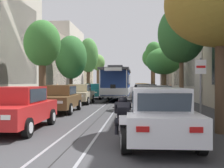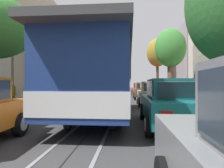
# 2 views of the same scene
# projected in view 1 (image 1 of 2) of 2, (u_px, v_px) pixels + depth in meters

# --- Properties ---
(ground_plane) EXTENTS (160.00, 160.00, 0.00)m
(ground_plane) POSITION_uv_depth(u_px,v_px,m) (117.00, 100.00, 26.97)
(ground_plane) COLOR #38383A
(trolley_track_rails) EXTENTS (1.14, 60.38, 0.01)m
(trolley_track_rails) POSITION_uv_depth(u_px,v_px,m) (119.00, 98.00, 30.19)
(trolley_track_rails) COLOR gray
(trolley_track_rails) RESTS_ON ground
(building_facade_left) EXTENTS (5.68, 52.08, 10.72)m
(building_facade_left) POSITION_uv_depth(u_px,v_px,m) (35.00, 58.00, 30.47)
(building_facade_left) COLOR gray
(building_facade_left) RESTS_ON ground
(building_facade_right) EXTENTS (4.88, 52.08, 10.50)m
(building_facade_right) POSITION_uv_depth(u_px,v_px,m) (208.00, 55.00, 27.64)
(building_facade_right) COLOR #BCAD93
(building_facade_right) RESTS_ON ground
(parked_car_red_near_left) EXTENTS (2.09, 4.40, 1.58)m
(parked_car_red_near_left) POSITION_uv_depth(u_px,v_px,m) (18.00, 108.00, 9.82)
(parked_car_red_near_left) COLOR red
(parked_car_red_near_left) RESTS_ON ground
(parked_car_brown_second_left) EXTENTS (2.08, 4.40, 1.58)m
(parked_car_brown_second_left) POSITION_uv_depth(u_px,v_px,m) (60.00, 98.00, 15.64)
(parked_car_brown_second_left) COLOR brown
(parked_car_brown_second_left) RESTS_ON ground
(parked_car_beige_mid_left) EXTENTS (2.00, 4.36, 1.58)m
(parked_car_beige_mid_left) POSITION_uv_depth(u_px,v_px,m) (80.00, 94.00, 21.88)
(parked_car_beige_mid_left) COLOR #C1B28E
(parked_car_beige_mid_left) RESTS_ON ground
(parked_car_teal_fourth_left) EXTENTS (2.02, 4.37, 1.58)m
(parked_car_teal_fourth_left) POSITION_uv_depth(u_px,v_px,m) (94.00, 91.00, 28.43)
(parked_car_teal_fourth_left) COLOR #196B70
(parked_car_teal_fourth_left) RESTS_ON ground
(parked_car_grey_fifth_left) EXTENTS (2.02, 4.37, 1.58)m
(parked_car_grey_fifth_left) POSITION_uv_depth(u_px,v_px,m) (102.00, 90.00, 34.37)
(parked_car_grey_fifth_left) COLOR slate
(parked_car_grey_fifth_left) RESTS_ON ground
(parked_car_white_near_right) EXTENTS (2.06, 4.39, 1.58)m
(parked_car_white_near_right) POSITION_uv_depth(u_px,v_px,m) (158.00, 115.00, 7.78)
(parked_car_white_near_right) COLOR silver
(parked_car_white_near_right) RESTS_ON ground
(parked_car_grey_second_right) EXTENTS (2.08, 4.39, 1.58)m
(parked_car_grey_second_right) POSITION_uv_depth(u_px,v_px,m) (153.00, 102.00, 12.99)
(parked_car_grey_second_right) COLOR slate
(parked_car_grey_second_right) RESTS_ON ground
(parked_car_black_mid_right) EXTENTS (2.01, 4.36, 1.58)m
(parked_car_black_mid_right) POSITION_uv_depth(u_px,v_px,m) (145.00, 95.00, 19.21)
(parked_car_black_mid_right) COLOR black
(parked_car_black_mid_right) RESTS_ON ground
(parked_car_silver_fourth_right) EXTENTS (2.14, 4.42, 1.58)m
(parked_car_silver_fourth_right) POSITION_uv_depth(u_px,v_px,m) (144.00, 92.00, 24.75)
(parked_car_silver_fourth_right) COLOR #B7B7BC
(parked_car_silver_fourth_right) RESTS_ON ground
(parked_car_orange_fifth_right) EXTENTS (2.09, 4.40, 1.58)m
(parked_car_orange_fifth_right) POSITION_uv_depth(u_px,v_px,m) (142.00, 90.00, 30.79)
(parked_car_orange_fifth_right) COLOR orange
(parked_car_orange_fifth_right) RESTS_ON ground
(parked_car_yellow_sixth_right) EXTENTS (2.08, 4.40, 1.58)m
(parked_car_yellow_sixth_right) POSITION_uv_depth(u_px,v_px,m) (141.00, 89.00, 36.81)
(parked_car_yellow_sixth_right) COLOR gold
(parked_car_yellow_sixth_right) RESTS_ON ground
(parked_car_maroon_far_right) EXTENTS (2.11, 4.41, 1.58)m
(parked_car_maroon_far_right) POSITION_uv_depth(u_px,v_px,m) (140.00, 88.00, 43.12)
(parked_car_maroon_far_right) COLOR maroon
(parked_car_maroon_far_right) RESTS_ON ground
(street_tree_kerb_left_second) EXTENTS (2.54, 2.08, 6.02)m
(street_tree_kerb_left_second) POSITION_uv_depth(u_px,v_px,m) (42.00, 45.00, 18.45)
(street_tree_kerb_left_second) COLOR brown
(street_tree_kerb_left_second) RESTS_ON ground
(street_tree_kerb_left_mid) EXTENTS (3.26, 3.44, 6.57)m
(street_tree_kerb_left_mid) POSITION_uv_depth(u_px,v_px,m) (71.00, 57.00, 27.93)
(street_tree_kerb_left_mid) COLOR #4C3826
(street_tree_kerb_left_mid) RESTS_ON ground
(street_tree_kerb_left_fourth) EXTENTS (2.69, 2.15, 7.73)m
(street_tree_kerb_left_fourth) POSITION_uv_depth(u_px,v_px,m) (88.00, 56.00, 36.52)
(street_tree_kerb_left_fourth) COLOR brown
(street_tree_kerb_left_fourth) RESTS_ON ground
(street_tree_kerb_left_far) EXTENTS (2.30, 2.03, 6.48)m
(street_tree_kerb_left_far) POSITION_uv_depth(u_px,v_px,m) (98.00, 64.00, 45.82)
(street_tree_kerb_left_far) COLOR brown
(street_tree_kerb_left_far) RESTS_ON ground
(street_tree_kerb_right_near) EXTENTS (3.90, 3.93, 5.95)m
(street_tree_kerb_right_near) POSITION_uv_depth(u_px,v_px,m) (222.00, 4.00, 9.15)
(street_tree_kerb_right_near) COLOR #4C3826
(street_tree_kerb_right_near) RESTS_ON ground
(street_tree_kerb_right_second) EXTENTS (3.16, 3.05, 6.95)m
(street_tree_kerb_right_second) POSITION_uv_depth(u_px,v_px,m) (182.00, 34.00, 17.95)
(street_tree_kerb_right_second) COLOR brown
(street_tree_kerb_right_second) RESTS_ON ground
(street_tree_kerb_right_mid) EXTENTS (3.50, 3.39, 5.15)m
(street_tree_kerb_right_mid) POSITION_uv_depth(u_px,v_px,m) (164.00, 62.00, 26.53)
(street_tree_kerb_right_mid) COLOR brown
(street_tree_kerb_right_mid) RESTS_ON ground
(street_tree_kerb_right_fourth) EXTENTS (2.34, 2.01, 7.20)m
(street_tree_kerb_right_fourth) POSITION_uv_depth(u_px,v_px,m) (154.00, 53.00, 36.16)
(street_tree_kerb_right_fourth) COLOR brown
(street_tree_kerb_right_fourth) RESTS_ON ground
(street_tree_kerb_right_far) EXTENTS (3.30, 3.30, 7.53)m
(street_tree_kerb_right_far) POSITION_uv_depth(u_px,v_px,m) (152.00, 58.00, 45.03)
(street_tree_kerb_right_far) COLOR brown
(street_tree_kerb_right_far) RESTS_ON ground
(cable_car_trolley) EXTENTS (2.60, 9.14, 3.28)m
(cable_car_trolley) POSITION_uv_depth(u_px,v_px,m) (117.00, 83.00, 26.76)
(cable_car_trolley) COLOR navy
(cable_car_trolley) RESTS_ON ground
(motorcycle_with_rider) EXTENTS (0.59, 1.99, 1.37)m
(motorcycle_with_rider) POSITION_uv_depth(u_px,v_px,m) (123.00, 123.00, 7.22)
(motorcycle_with_rider) COLOR black
(motorcycle_with_rider) RESTS_ON ground
(pedestrian_on_left_pavement) EXTENTS (0.55, 0.37, 1.60)m
(pedestrian_on_left_pavement) POSITION_uv_depth(u_px,v_px,m) (57.00, 91.00, 25.45)
(pedestrian_on_left_pavement) COLOR #4C4233
(pedestrian_on_left_pavement) RESTS_ON ground
(pedestrian_on_right_pavement) EXTENTS (0.55, 0.42, 1.58)m
(pedestrian_on_right_pavement) POSITION_uv_depth(u_px,v_px,m) (171.00, 92.00, 24.46)
(pedestrian_on_right_pavement) COLOR #4C4233
(pedestrian_on_right_pavement) RESTS_ON ground
(street_sign_post) EXTENTS (0.36, 0.07, 2.56)m
(street_sign_post) POSITION_uv_depth(u_px,v_px,m) (201.00, 87.00, 9.01)
(street_sign_post) COLOR slate
(street_sign_post) RESTS_ON ground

